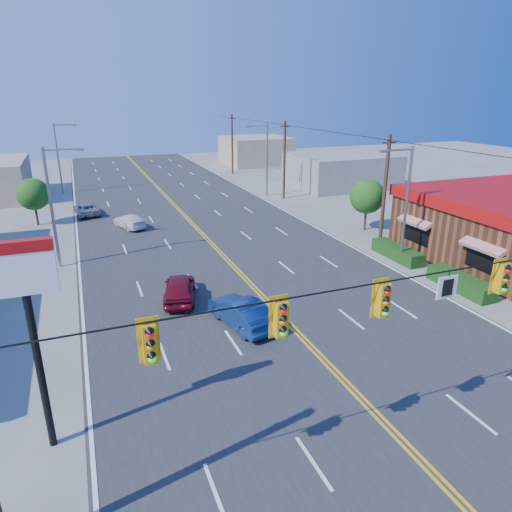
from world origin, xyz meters
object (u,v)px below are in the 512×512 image
object	(u,v)px
car_white	(130,222)
car_silver	(87,209)
pizza_hut_sign	(28,305)
car_blue	(241,313)
car_magenta	(180,289)
signal_span	(411,310)

from	to	relation	value
car_white	car_silver	size ratio (longest dim) A/B	0.95
pizza_hut_sign	car_blue	world-z (taller)	pizza_hut_sign
car_white	car_silver	distance (m)	6.96
pizza_hut_sign	car_magenta	bearing A→B (deg)	56.08
car_magenta	car_blue	bearing A→B (deg)	133.49
signal_span	car_silver	distance (m)	37.28
car_white	car_silver	world-z (taller)	car_silver
signal_span	car_white	size ratio (longest dim) A/B	6.04
car_magenta	signal_span	bearing A→B (deg)	123.00
car_magenta	pizza_hut_sign	bearing A→B (deg)	71.02
car_white	car_silver	xyz separation A→B (m)	(-3.33, 6.11, 0.00)
pizza_hut_sign	car_blue	size ratio (longest dim) A/B	1.56
car_blue	car_magenta	bearing A→B (deg)	-74.33
car_blue	car_silver	bearing A→B (deg)	-89.28
car_silver	car_magenta	bearing A→B (deg)	93.49
car_white	car_magenta	bearing A→B (deg)	74.10
signal_span	car_magenta	world-z (taller)	signal_span
pizza_hut_sign	car_blue	distance (m)	11.20
pizza_hut_sign	car_magenta	xyz separation A→B (m)	(6.45, 9.59, -4.46)
pizza_hut_sign	car_silver	size ratio (longest dim) A/B	1.62
pizza_hut_sign	car_white	bearing A→B (deg)	77.82
pizza_hut_sign	car_magenta	world-z (taller)	pizza_hut_sign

